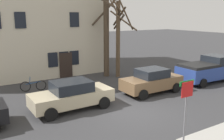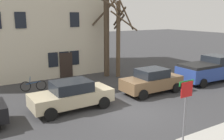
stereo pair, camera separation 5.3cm
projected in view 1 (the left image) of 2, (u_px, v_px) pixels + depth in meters
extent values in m
plane|color=#38383A|center=(135.00, 111.00, 13.47)|extent=(120.00, 120.00, 0.00)
cube|color=beige|center=(20.00, 19.00, 22.30)|extent=(13.38, 8.73, 9.60)
cube|color=#2D231E|center=(66.00, 65.00, 20.73)|extent=(1.10, 0.12, 2.10)
cube|color=black|center=(53.00, 60.00, 20.07)|extent=(0.80, 0.08, 1.20)
cube|color=black|center=(64.00, 59.00, 20.55)|extent=(0.80, 0.08, 1.20)
cube|color=black|center=(74.00, 58.00, 21.02)|extent=(0.80, 0.08, 1.20)
cube|color=black|center=(20.00, 20.00, 18.20)|extent=(0.80, 0.08, 1.20)
cube|color=black|center=(74.00, 20.00, 20.39)|extent=(0.80, 0.08, 1.20)
cylinder|color=#4C3D2D|center=(106.00, 35.00, 20.62)|extent=(0.47, 0.47, 7.15)
cylinder|color=#4C3D2D|center=(118.00, 17.00, 20.36)|extent=(1.14, 1.92, 1.35)
cylinder|color=#4C3D2D|center=(104.00, 12.00, 21.24)|extent=(2.15, 0.97, 2.37)
cylinder|color=#4C3D2D|center=(119.00, 22.00, 20.76)|extent=(0.65, 2.30, 1.31)
cylinder|color=#4C3D2D|center=(119.00, 17.00, 20.74)|extent=(0.55, 2.44, 1.58)
cylinder|color=brown|center=(118.00, 40.00, 20.55)|extent=(0.34, 0.34, 6.30)
cylinder|color=brown|center=(126.00, 14.00, 19.50)|extent=(1.79, 0.51, 2.55)
cylinder|color=brown|center=(114.00, 1.00, 19.16)|extent=(1.00, 1.56, 2.18)
cylinder|color=brown|center=(124.00, 21.00, 19.19)|extent=(2.34, 0.48, 1.61)
cube|color=#C6B793|center=(72.00, 97.00, 13.72)|extent=(4.58, 1.95, 0.71)
cube|color=#1E232B|center=(71.00, 86.00, 13.58)|extent=(2.13, 1.67, 0.58)
cylinder|color=black|center=(89.00, 94.00, 15.37)|extent=(0.68, 0.24, 0.68)
cylinder|color=black|center=(104.00, 103.00, 13.85)|extent=(0.68, 0.24, 0.68)
cylinder|color=black|center=(40.00, 103.00, 13.74)|extent=(0.68, 0.24, 0.68)
cylinder|color=black|center=(51.00, 114.00, 12.22)|extent=(0.68, 0.24, 0.68)
cube|color=brown|center=(152.00, 83.00, 16.60)|extent=(4.24, 1.79, 0.77)
cube|color=#1E232B|center=(152.00, 73.00, 16.45)|extent=(1.96, 1.56, 0.58)
cylinder|color=black|center=(158.00, 82.00, 18.14)|extent=(0.68, 0.23, 0.68)
cylinder|color=black|center=(176.00, 88.00, 16.70)|extent=(0.68, 0.23, 0.68)
cylinder|color=black|center=(127.00, 88.00, 16.66)|extent=(0.68, 0.23, 0.68)
cylinder|color=black|center=(143.00, 95.00, 15.21)|extent=(0.68, 0.23, 0.68)
cube|color=#2D4799|center=(208.00, 71.00, 19.47)|extent=(5.20, 2.21, 0.99)
cube|color=#1E232B|center=(216.00, 60.00, 19.74)|extent=(1.69, 1.88, 0.70)
cube|color=black|center=(198.00, 65.00, 18.78)|extent=(2.72, 2.07, 0.20)
cylinder|color=black|center=(211.00, 72.00, 21.31)|extent=(0.68, 0.24, 0.68)
cylinder|color=black|center=(182.00, 77.00, 19.60)|extent=(0.68, 0.24, 0.68)
cylinder|color=black|center=(203.00, 83.00, 17.83)|extent=(0.68, 0.24, 0.68)
cylinder|color=slate|center=(185.00, 115.00, 9.62)|extent=(0.07, 0.07, 2.69)
cube|color=red|center=(187.00, 89.00, 9.37)|extent=(0.60, 0.03, 0.60)
cube|color=#1E8C38|center=(187.00, 83.00, 9.35)|extent=(0.76, 0.02, 0.18)
torus|color=black|center=(41.00, 85.00, 17.24)|extent=(0.70, 0.21, 0.71)
torus|color=black|center=(25.00, 87.00, 16.92)|extent=(0.70, 0.21, 0.71)
cylinder|color=#1E4C8C|center=(33.00, 83.00, 17.03)|extent=(0.98, 0.27, 0.19)
cylinder|color=#1E4C8C|center=(30.00, 80.00, 16.92)|extent=(0.10, 0.06, 0.45)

